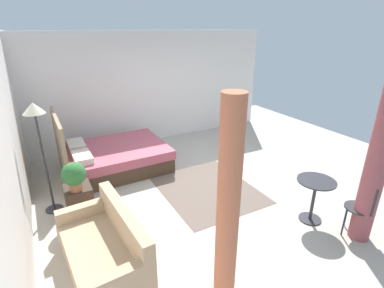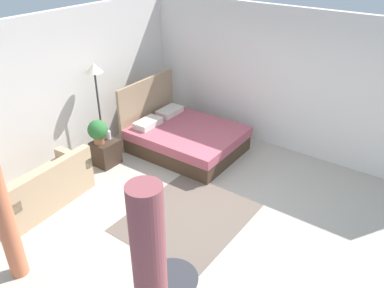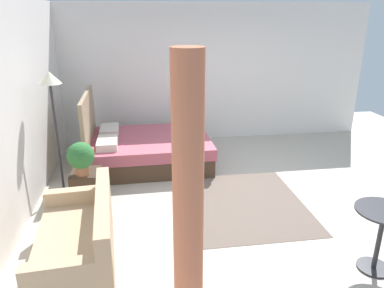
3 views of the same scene
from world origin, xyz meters
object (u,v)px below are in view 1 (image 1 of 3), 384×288
at_px(balcony_table, 314,193).
at_px(floor_lamp, 37,123).
at_px(bed, 112,157).
at_px(couch, 105,251).
at_px(cafe_chair_near_window, 366,205).
at_px(nightstand, 79,200).
at_px(vase, 75,179).
at_px(potted_plant, 74,175).

bearing_deg(balcony_table, floor_lamp, 58.04).
distance_m(bed, couch, 2.80).
bearing_deg(cafe_chair_near_window, nightstand, 53.99).
relative_size(couch, cafe_chair_near_window, 1.84).
relative_size(nightstand, cafe_chair_near_window, 0.55).
bearing_deg(vase, balcony_table, -122.91).
bearing_deg(cafe_chair_near_window, floor_lamp, 53.92).
bearing_deg(floor_lamp, nightstand, -126.68).
relative_size(nightstand, balcony_table, 0.68).
height_order(couch, cafe_chair_near_window, cafe_chair_near_window).
distance_m(vase, cafe_chair_near_window, 4.34).
height_order(couch, nightstand, couch).
bearing_deg(vase, couch, -176.22).
bearing_deg(potted_plant, nightstand, -13.00).
bearing_deg(cafe_chair_near_window, balcony_table, 27.93).
distance_m(couch, cafe_chair_near_window, 3.54).
xyz_separation_m(nightstand, floor_lamp, (0.28, 0.38, 1.26)).
distance_m(floor_lamp, balcony_table, 4.26).
height_order(couch, vase, couch).
xyz_separation_m(balcony_table, cafe_chair_near_window, (-0.60, -0.32, 0.03)).
bearing_deg(couch, vase, 3.78).
distance_m(potted_plant, floor_lamp, 0.93).
height_order(nightstand, balcony_table, balcony_table).
bearing_deg(floor_lamp, bed, -50.49).
bearing_deg(bed, floor_lamp, 129.51).
height_order(potted_plant, floor_lamp, floor_lamp).
distance_m(nightstand, cafe_chair_near_window, 4.27).
xyz_separation_m(couch, floor_lamp, (1.69, 0.48, 1.23)).
relative_size(bed, balcony_table, 3.00).
distance_m(floor_lamp, cafe_chair_near_window, 4.84).
height_order(couch, balcony_table, couch).
xyz_separation_m(bed, couch, (-2.70, 0.75, -0.01)).
xyz_separation_m(vase, cafe_chair_near_window, (-2.63, -3.45, -0.04)).
relative_size(bed, cafe_chair_near_window, 2.44).
distance_m(bed, vase, 1.48).
height_order(bed, potted_plant, bed).
relative_size(nightstand, vase, 2.85).
distance_m(vase, balcony_table, 3.73).
height_order(floor_lamp, balcony_table, floor_lamp).
bearing_deg(floor_lamp, potted_plant, -137.05).
distance_m(couch, balcony_table, 3.08).
bearing_deg(nightstand, couch, -176.02).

